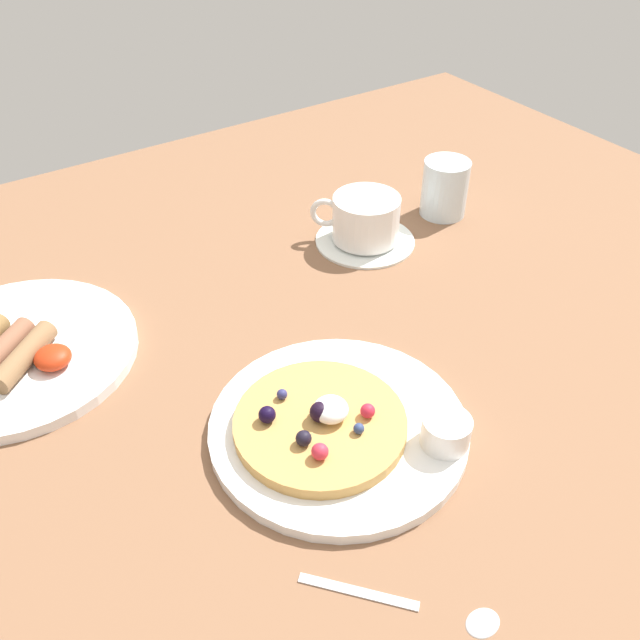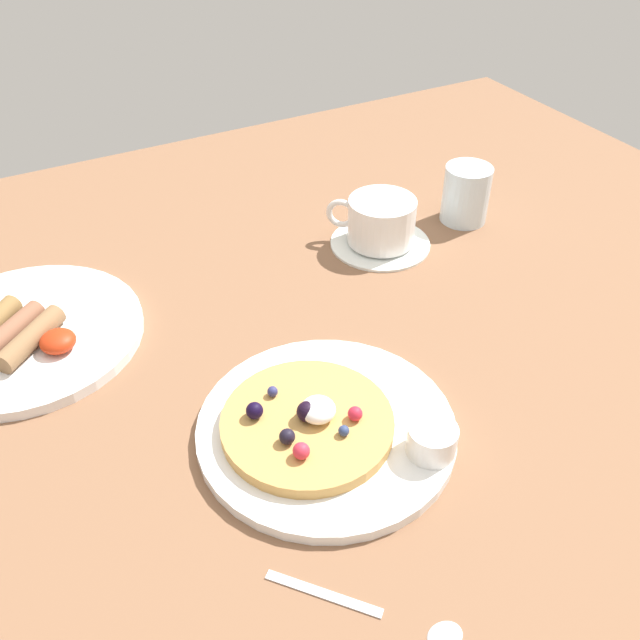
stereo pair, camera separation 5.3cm
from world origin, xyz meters
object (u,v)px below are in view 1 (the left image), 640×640
at_px(coffee_saucer, 365,240).
at_px(water_glass, 445,188).
at_px(teaspoon, 435,610).
at_px(pancake_plate, 338,427).
at_px(breakfast_plate, 16,353).
at_px(syrup_ramekin, 446,431).
at_px(coffee_cup, 365,217).

bearing_deg(coffee_saucer, water_glass, 0.48).
height_order(teaspoon, water_glass, water_glass).
height_order(coffee_saucer, water_glass, water_glass).
relative_size(pancake_plate, breakfast_plate, 0.96).
bearing_deg(pancake_plate, coffee_saucer, 49.16).
relative_size(syrup_ramekin, water_glass, 0.57).
bearing_deg(teaspoon, coffee_saucer, 59.22).
xyz_separation_m(pancake_plate, syrup_ramekin, (0.07, -0.07, 0.02)).
bearing_deg(water_glass, teaspoon, -132.05).
bearing_deg(water_glass, coffee_cup, -179.93).
height_order(syrup_ramekin, water_glass, water_glass).
distance_m(pancake_plate, water_glass, 0.45).
xyz_separation_m(breakfast_plate, teaspoon, (0.19, -0.47, -0.00)).
relative_size(syrup_ramekin, coffee_saucer, 0.34).
xyz_separation_m(syrup_ramekin, coffee_cup, (0.16, 0.34, 0.01)).
xyz_separation_m(syrup_ramekin, teaspoon, (-0.11, -0.12, -0.02)).
bearing_deg(coffee_cup, teaspoon, -120.62).
bearing_deg(coffee_saucer, coffee_cup, 137.04).
bearing_deg(pancake_plate, teaspoon, -102.67).
bearing_deg(syrup_ramekin, water_glass, 48.60).
height_order(syrup_ramekin, teaspoon, syrup_ramekin).
distance_m(breakfast_plate, coffee_saucer, 0.46).
xyz_separation_m(coffee_saucer, coffee_cup, (-0.00, 0.00, 0.03)).
distance_m(pancake_plate, syrup_ramekin, 0.10).
bearing_deg(pancake_plate, coffee_cup, 49.40).
distance_m(coffee_saucer, water_glass, 0.14).
bearing_deg(syrup_ramekin, coffee_cup, 65.05).
relative_size(coffee_cup, water_glass, 1.28).
xyz_separation_m(coffee_saucer, water_glass, (0.14, 0.00, 0.04)).
height_order(coffee_cup, water_glass, water_glass).
relative_size(breakfast_plate, water_glass, 3.23).
distance_m(teaspoon, water_glass, 0.61).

